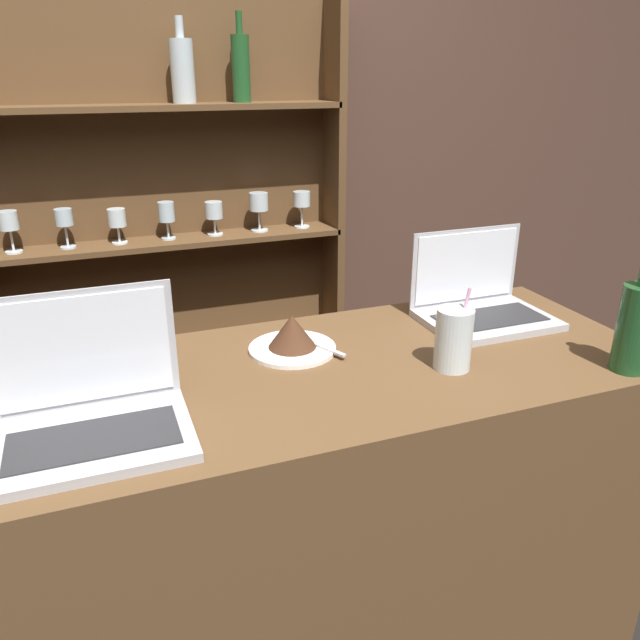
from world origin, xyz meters
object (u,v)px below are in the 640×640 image
at_px(laptop_near, 90,406).
at_px(cake_plate, 292,336).
at_px(laptop_far, 480,301).
at_px(wine_bottle_green, 635,326).
at_px(water_glass, 454,339).

height_order(laptop_near, cake_plate, laptop_near).
xyz_separation_m(laptop_far, wine_bottle_green, (0.13, -0.37, 0.05)).
relative_size(laptop_near, water_glass, 1.84).
height_order(laptop_near, water_glass, laptop_near).
bearing_deg(cake_plate, laptop_near, -154.97).
xyz_separation_m(water_glass, wine_bottle_green, (0.35, -0.14, 0.03)).
bearing_deg(wine_bottle_green, water_glass, 157.75).
relative_size(laptop_far, wine_bottle_green, 1.21).
xyz_separation_m(laptop_far, cake_plate, (-0.51, -0.02, -0.01)).
xyz_separation_m(laptop_near, cake_plate, (0.44, 0.20, -0.02)).
bearing_deg(laptop_near, water_glass, 0.07).
height_order(laptop_far, wine_bottle_green, wine_bottle_green).
xyz_separation_m(laptop_near, laptop_far, (0.95, 0.23, -0.01)).
bearing_deg(laptop_far, water_glass, -134.29).
bearing_deg(laptop_far, laptop_near, -166.59).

